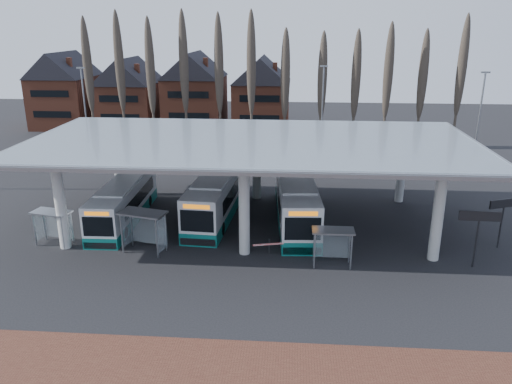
# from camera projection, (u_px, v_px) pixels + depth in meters

# --- Properties ---
(ground) EXTENTS (140.00, 140.00, 0.00)m
(ground) POSITION_uv_depth(u_px,v_px,m) (241.00, 271.00, 30.13)
(ground) COLOR black
(ground) RESTS_ON ground
(station_canopy) EXTENTS (32.00, 16.00, 6.34)m
(station_canopy) POSITION_uv_depth(u_px,v_px,m) (251.00, 148.00, 35.88)
(station_canopy) COLOR silver
(station_canopy) RESTS_ON ground
(poplar_row) EXTENTS (45.10, 1.10, 14.50)m
(poplar_row) POSITION_uv_depth(u_px,v_px,m) (269.00, 73.00, 58.53)
(poplar_row) COLOR #473D33
(poplar_row) RESTS_ON ground
(townhouse_row) EXTENTS (36.80, 10.30, 12.25)m
(townhouse_row) POSITION_uv_depth(u_px,v_px,m) (162.00, 85.00, 70.93)
(townhouse_row) COLOR brown
(townhouse_row) RESTS_ON ground
(lamp_post_a) EXTENTS (0.80, 0.16, 10.17)m
(lamp_post_a) POSITION_uv_depth(u_px,v_px,m) (86.00, 116.00, 50.49)
(lamp_post_a) COLOR slate
(lamp_post_a) RESTS_ON ground
(lamp_post_b) EXTENTS (0.80, 0.16, 10.17)m
(lamp_post_b) POSITION_uv_depth(u_px,v_px,m) (322.00, 112.00, 52.58)
(lamp_post_b) COLOR slate
(lamp_post_b) RESTS_ON ground
(lamp_post_c) EXTENTS (0.80, 0.16, 10.17)m
(lamp_post_c) POSITION_uv_depth(u_px,v_px,m) (478.00, 125.00, 45.93)
(lamp_post_c) COLOR slate
(lamp_post_c) RESTS_ON ground
(bus_0) EXTENTS (2.57, 10.93, 3.02)m
(bus_0) POSITION_uv_depth(u_px,v_px,m) (124.00, 202.00, 37.65)
(bus_0) COLOR silver
(bus_0) RESTS_ON ground
(bus_1) EXTENTS (3.42, 12.24, 3.36)m
(bus_1) POSITION_uv_depth(u_px,v_px,m) (217.00, 195.00, 38.59)
(bus_1) COLOR silver
(bus_1) RESTS_ON ground
(bus_2) EXTENTS (3.47, 12.49, 3.43)m
(bus_2) POSITION_uv_depth(u_px,v_px,m) (296.00, 200.00, 37.44)
(bus_2) COLOR silver
(bus_2) RESTS_ON ground
(shelter_0) EXTENTS (2.76, 1.76, 2.38)m
(shelter_0) POSITION_uv_depth(u_px,v_px,m) (53.00, 220.00, 33.34)
(shelter_0) COLOR gray
(shelter_0) RESTS_ON ground
(shelter_1) EXTENTS (3.25, 2.18, 2.77)m
(shelter_1) POSITION_uv_depth(u_px,v_px,m) (144.00, 222.00, 32.21)
(shelter_1) COLOR gray
(shelter_1) RESTS_ON ground
(shelter_2) EXTENTS (2.56, 1.29, 2.37)m
(shelter_2) POSITION_uv_depth(u_px,v_px,m) (333.00, 239.00, 30.42)
(shelter_2) COLOR gray
(shelter_2) RESTS_ON ground
(info_sign_0) EXTENTS (2.45, 0.20, 3.64)m
(info_sign_0) POSITION_uv_depth(u_px,v_px,m) (479.00, 220.00, 29.70)
(info_sign_0) COLOR black
(info_sign_0) RESTS_ON ground
(info_sign_1) EXTENTS (2.19, 0.98, 3.43)m
(info_sign_1) POSITION_uv_depth(u_px,v_px,m) (504.00, 207.00, 32.38)
(info_sign_1) COLOR black
(info_sign_1) RESTS_ON ground
(barrier) EXTENTS (2.03, 0.79, 1.03)m
(barrier) POSITION_uv_depth(u_px,v_px,m) (269.00, 245.00, 31.80)
(barrier) COLOR black
(barrier) RESTS_ON ground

